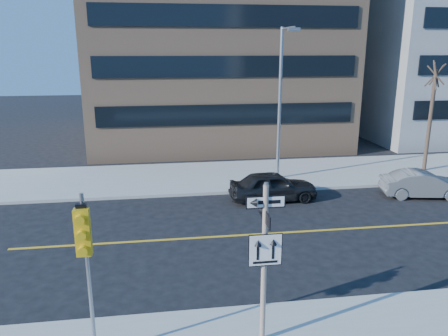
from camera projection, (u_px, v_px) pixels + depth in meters
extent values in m
plane|color=black|center=(243.00, 291.00, 13.24)|extent=(120.00, 120.00, 0.00)
cylinder|color=silver|center=(264.00, 266.00, 10.28)|extent=(0.13, 0.13, 4.00)
cylinder|color=gray|center=(266.00, 184.00, 9.74)|extent=(0.10, 0.10, 0.06)
cube|color=black|center=(266.00, 202.00, 9.86)|extent=(0.92, 0.03, 0.30)
cube|color=black|center=(265.00, 216.00, 9.95)|extent=(0.03, 0.92, 0.30)
cube|color=white|center=(265.00, 250.00, 10.08)|extent=(0.80, 0.03, 0.80)
cylinder|color=gray|center=(89.00, 278.00, 9.73)|extent=(0.09, 0.09, 4.00)
cube|color=yellow|center=(83.00, 232.00, 9.22)|extent=(0.32, 0.22, 1.05)
sphere|color=#8C0705|center=(80.00, 219.00, 9.01)|extent=(0.17, 0.17, 0.17)
sphere|color=black|center=(82.00, 235.00, 9.10)|extent=(0.17, 0.17, 0.17)
sphere|color=black|center=(83.00, 250.00, 9.20)|extent=(0.17, 0.17, 0.17)
imported|color=black|center=(273.00, 186.00, 20.91)|extent=(1.91, 4.27, 1.42)
imported|color=slate|center=(423.00, 184.00, 21.42)|extent=(2.12, 4.15, 1.30)
cylinder|color=gray|center=(280.00, 106.00, 23.18)|extent=(0.18, 0.18, 8.00)
cylinder|color=gray|center=(288.00, 28.00, 21.19)|extent=(0.10, 2.20, 0.10)
cube|color=gray|center=(294.00, 29.00, 20.27)|extent=(0.55, 0.30, 0.16)
cylinder|color=#32271D|center=(430.00, 121.00, 25.01)|extent=(0.22, 0.22, 5.80)
cube|color=tan|center=(211.00, 24.00, 34.98)|extent=(18.00, 18.00, 18.00)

